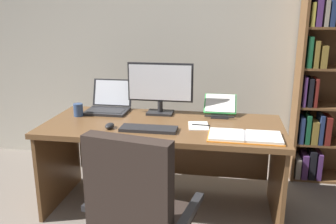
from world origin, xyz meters
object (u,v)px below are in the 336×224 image
object	(u,v)px
keyboard	(149,129)
reading_stand_with_book	(220,106)
laptop	(109,105)
open_binder	(245,136)
monitor	(160,88)
pen	(201,125)
coffee_mug	(78,110)
desk	(165,143)
computer_mouse	(110,126)
notepad	(198,126)

from	to	relation	value
keyboard	reading_stand_with_book	size ratio (longest dim) A/B	1.55
reading_stand_with_book	laptop	bearing A→B (deg)	-177.45
open_binder	monitor	bearing A→B (deg)	144.18
pen	coffee_mug	size ratio (longest dim) A/B	1.31
pen	desk	bearing A→B (deg)	160.40
reading_stand_with_book	coffee_mug	xyz separation A→B (m)	(-1.17, -0.24, -0.02)
keyboard	reading_stand_with_book	distance (m)	0.73
desk	computer_mouse	world-z (taller)	computer_mouse
desk	pen	world-z (taller)	pen
notepad	keyboard	bearing A→B (deg)	-156.41
notepad	reading_stand_with_book	bearing A→B (deg)	67.39
coffee_mug	keyboard	bearing A→B (deg)	-22.67
computer_mouse	coffee_mug	bearing A→B (deg)	142.75
coffee_mug	desk	bearing A→B (deg)	-1.19
keyboard	pen	bearing A→B (deg)	22.46
open_binder	coffee_mug	size ratio (longest dim) A/B	4.84
monitor	laptop	xyz separation A→B (m)	(-0.46, 0.01, -0.17)
keyboard	pen	distance (m)	0.41
monitor	laptop	size ratio (longest dim) A/B	1.55
monitor	notepad	bearing A→B (deg)	-41.09
monitor	pen	size ratio (longest dim) A/B	3.99
computer_mouse	laptop	bearing A→B (deg)	109.08
reading_stand_with_book	coffee_mug	world-z (taller)	reading_stand_with_book
laptop	keyboard	size ratio (longest dim) A/B	0.85
desk	reading_stand_with_book	xyz separation A→B (m)	(0.43, 0.26, 0.27)
notepad	computer_mouse	bearing A→B (deg)	-166.69
notepad	pen	distance (m)	0.02
coffee_mug	notepad	bearing A→B (deg)	-6.87
desk	monitor	bearing A→B (deg)	109.77
computer_mouse	open_binder	xyz separation A→B (m)	(1.00, -0.05, -0.01)
monitor	open_binder	distance (m)	0.89
coffee_mug	laptop	bearing A→B (deg)	44.71
laptop	coffee_mug	bearing A→B (deg)	-135.29
pen	open_binder	bearing A→B (deg)	-32.54
desk	laptop	world-z (taller)	laptop
reading_stand_with_book	coffee_mug	bearing A→B (deg)	-168.34
keyboard	notepad	xyz separation A→B (m)	(0.35, 0.15, -0.01)
desk	notepad	size ratio (longest dim) A/B	8.86
open_binder	keyboard	bearing A→B (deg)	176.53
pen	coffee_mug	world-z (taller)	coffee_mug
monitor	notepad	xyz separation A→B (m)	(0.35, -0.31, -0.22)
notepad	coffee_mug	xyz separation A→B (m)	(-1.02, 0.12, 0.05)
monitor	keyboard	xyz separation A→B (m)	(-0.00, -0.46, -0.22)
open_binder	notepad	bearing A→B (deg)	149.65
desk	keyboard	size ratio (longest dim) A/B	4.43
laptop	pen	world-z (taller)	laptop
monitor	keyboard	size ratio (longest dim) A/B	1.33
desk	open_binder	distance (m)	0.73
monitor	open_binder	bearing A→B (deg)	-36.47
monitor	pen	world-z (taller)	monitor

